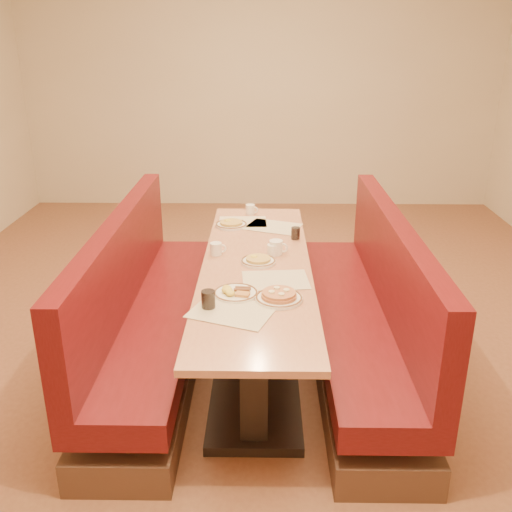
{
  "coord_description": "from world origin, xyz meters",
  "views": [
    {
      "loc": [
        0.05,
        -3.41,
        2.15
      ],
      "look_at": [
        0.0,
        -0.11,
        0.85
      ],
      "focal_mm": 40.0,
      "sensor_mm": 36.0,
      "label": 1
    }
  ],
  "objects_px": {
    "soda_tumbler_mid": "(296,233)",
    "eggs_plate": "(235,293)",
    "booth_right": "(365,319)",
    "coffee_mug_a": "(276,247)",
    "coffee_mug_c": "(273,250)",
    "coffee_mug_b": "(216,249)",
    "pancake_plate": "(279,297)",
    "coffee_mug_d": "(251,209)",
    "diner_table": "(256,316)",
    "booth_left": "(148,317)",
    "soda_tumbler_near": "(208,300)"
  },
  "relations": [
    {
      "from": "coffee_mug_b",
      "to": "eggs_plate",
      "type": "bearing_deg",
      "value": -84.77
    },
    {
      "from": "diner_table",
      "to": "soda_tumbler_mid",
      "type": "bearing_deg",
      "value": 60.58
    },
    {
      "from": "coffee_mug_a",
      "to": "coffee_mug_b",
      "type": "distance_m",
      "value": 0.41
    },
    {
      "from": "coffee_mug_a",
      "to": "soda_tumbler_mid",
      "type": "xyz_separation_m",
      "value": [
        0.14,
        0.31,
        -0.01
      ]
    },
    {
      "from": "coffee_mug_b",
      "to": "booth_right",
      "type": "bearing_deg",
      "value": -18.29
    },
    {
      "from": "booth_left",
      "to": "soda_tumbler_near",
      "type": "relative_size",
      "value": 24.04
    },
    {
      "from": "booth_left",
      "to": "coffee_mug_a",
      "type": "height_order",
      "value": "booth_left"
    },
    {
      "from": "eggs_plate",
      "to": "soda_tumbler_mid",
      "type": "relative_size",
      "value": 2.88
    },
    {
      "from": "coffee_mug_c",
      "to": "booth_left",
      "type": "bearing_deg",
      "value": -166.97
    },
    {
      "from": "pancake_plate",
      "to": "eggs_plate",
      "type": "xyz_separation_m",
      "value": [
        -0.25,
        0.06,
        -0.01
      ]
    },
    {
      "from": "eggs_plate",
      "to": "coffee_mug_b",
      "type": "bearing_deg",
      "value": 103.89
    },
    {
      "from": "diner_table",
      "to": "coffee_mug_a",
      "type": "bearing_deg",
      "value": 53.81
    },
    {
      "from": "pancake_plate",
      "to": "coffee_mug_b",
      "type": "xyz_separation_m",
      "value": [
        -0.41,
        0.7,
        0.02
      ]
    },
    {
      "from": "diner_table",
      "to": "soda_tumbler_mid",
      "type": "height_order",
      "value": "soda_tumbler_mid"
    },
    {
      "from": "coffee_mug_c",
      "to": "eggs_plate",
      "type": "bearing_deg",
      "value": -107.61
    },
    {
      "from": "soda_tumbler_mid",
      "to": "coffee_mug_c",
      "type": "bearing_deg",
      "value": -116.86
    },
    {
      "from": "soda_tumbler_mid",
      "to": "booth_left",
      "type": "bearing_deg",
      "value": -153.98
    },
    {
      "from": "soda_tumbler_mid",
      "to": "coffee_mug_b",
      "type": "bearing_deg",
      "value": -149.54
    },
    {
      "from": "booth_left",
      "to": "coffee_mug_c",
      "type": "relative_size",
      "value": 24.63
    },
    {
      "from": "booth_left",
      "to": "coffee_mug_d",
      "type": "distance_m",
      "value": 1.36
    },
    {
      "from": "pancake_plate",
      "to": "coffee_mug_c",
      "type": "bearing_deg",
      "value": 92.05
    },
    {
      "from": "pancake_plate",
      "to": "coffee_mug_a",
      "type": "distance_m",
      "value": 0.71
    },
    {
      "from": "booth_right",
      "to": "eggs_plate",
      "type": "height_order",
      "value": "booth_right"
    },
    {
      "from": "booth_left",
      "to": "soda_tumbler_mid",
      "type": "height_order",
      "value": "booth_left"
    },
    {
      "from": "soda_tumbler_mid",
      "to": "diner_table",
      "type": "bearing_deg",
      "value": -119.42
    },
    {
      "from": "booth_left",
      "to": "soda_tumbler_mid",
      "type": "distance_m",
      "value": 1.2
    },
    {
      "from": "pancake_plate",
      "to": "coffee_mug_b",
      "type": "distance_m",
      "value": 0.81
    },
    {
      "from": "pancake_plate",
      "to": "eggs_plate",
      "type": "bearing_deg",
      "value": 166.08
    },
    {
      "from": "diner_table",
      "to": "coffee_mug_b",
      "type": "distance_m",
      "value": 0.53
    },
    {
      "from": "coffee_mug_d",
      "to": "soda_tumbler_near",
      "type": "bearing_deg",
      "value": -75.31
    },
    {
      "from": "soda_tumbler_mid",
      "to": "eggs_plate",
      "type": "bearing_deg",
      "value": -112.3
    },
    {
      "from": "booth_right",
      "to": "coffee_mug_a",
      "type": "distance_m",
      "value": 0.76
    },
    {
      "from": "pancake_plate",
      "to": "coffee_mug_d",
      "type": "height_order",
      "value": "coffee_mug_d"
    },
    {
      "from": "eggs_plate",
      "to": "soda_tumbler_near",
      "type": "xyz_separation_m",
      "value": [
        -0.14,
        -0.17,
        0.04
      ]
    },
    {
      "from": "diner_table",
      "to": "coffee_mug_b",
      "type": "relative_size",
      "value": 22.58
    },
    {
      "from": "pancake_plate",
      "to": "booth_right",
      "type": "bearing_deg",
      "value": 41.34
    },
    {
      "from": "diner_table",
      "to": "eggs_plate",
      "type": "bearing_deg",
      "value": -103.85
    },
    {
      "from": "coffee_mug_b",
      "to": "soda_tumbler_mid",
      "type": "bearing_deg",
      "value": 21.8
    },
    {
      "from": "booth_right",
      "to": "soda_tumbler_mid",
      "type": "height_order",
      "value": "booth_right"
    },
    {
      "from": "soda_tumbler_mid",
      "to": "coffee_mug_a",
      "type": "bearing_deg",
      "value": -114.94
    },
    {
      "from": "coffee_mug_a",
      "to": "booth_left",
      "type": "bearing_deg",
      "value": -156.01
    },
    {
      "from": "booth_left",
      "to": "coffee_mug_d",
      "type": "relative_size",
      "value": 24.03
    },
    {
      "from": "diner_table",
      "to": "eggs_plate",
      "type": "xyz_separation_m",
      "value": [
        -0.11,
        -0.46,
        0.39
      ]
    },
    {
      "from": "booth_right",
      "to": "coffee_mug_b",
      "type": "xyz_separation_m",
      "value": [
        -1.0,
        0.17,
        0.43
      ]
    },
    {
      "from": "soda_tumbler_near",
      "to": "booth_left",
      "type": "bearing_deg",
      "value": 127.17
    },
    {
      "from": "pancake_plate",
      "to": "soda_tumbler_mid",
      "type": "height_order",
      "value": "soda_tumbler_mid"
    },
    {
      "from": "coffee_mug_c",
      "to": "soda_tumbler_near",
      "type": "relative_size",
      "value": 0.98
    },
    {
      "from": "booth_right",
      "to": "soda_tumbler_mid",
      "type": "bearing_deg",
      "value": 132.64
    },
    {
      "from": "diner_table",
      "to": "coffee_mug_a",
      "type": "relative_size",
      "value": 19.39
    },
    {
      "from": "coffee_mug_a",
      "to": "coffee_mug_d",
      "type": "relative_size",
      "value": 1.24
    }
  ]
}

